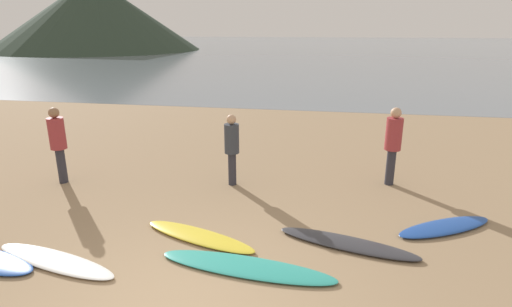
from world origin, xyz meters
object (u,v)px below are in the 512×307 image
at_px(surfboard_2, 199,236).
at_px(person_1, 393,140).
at_px(surfboard_1, 54,261).
at_px(person_0, 58,139).
at_px(surfboard_3, 246,267).
at_px(surfboard_5, 445,227).
at_px(person_2, 232,144).
at_px(surfboard_4, 347,243).

xyz_separation_m(surfboard_2, person_1, (3.38, 3.06, 0.97)).
distance_m(surfboard_1, person_0, 3.62).
height_order(surfboard_3, surfboard_5, surfboard_5).
relative_size(surfboard_1, surfboard_5, 1.17).
bearing_deg(person_2, person_0, -114.66).
bearing_deg(surfboard_4, person_2, 152.25).
bearing_deg(surfboard_5, surfboard_3, 178.96).
relative_size(surfboard_2, person_0, 1.25).
bearing_deg(person_0, surfboard_3, -49.50).
distance_m(surfboard_4, person_1, 3.18).
bearing_deg(person_1, surfboard_3, 74.59).
bearing_deg(surfboard_1, person_1, 51.76).
bearing_deg(person_2, surfboard_1, -61.06).
distance_m(surfboard_1, person_2, 4.07).
xyz_separation_m(surfboard_5, person_1, (-0.68, 2.00, 0.97)).
height_order(surfboard_1, person_0, person_0).
height_order(surfboard_1, surfboard_5, surfboard_5).
bearing_deg(surfboard_1, person_0, 135.69).
bearing_deg(surfboard_5, surfboard_1, 168.80).
height_order(person_0, person_1, person_1).
relative_size(surfboard_1, person_1, 1.31).
bearing_deg(surfboard_4, person_0, 179.79).
bearing_deg(surfboard_3, surfboard_5, 36.20).
relative_size(person_0, person_1, 0.99).
bearing_deg(surfboard_4, person_1, 86.29).
height_order(surfboard_2, person_1, person_1).
distance_m(person_0, person_2, 3.77).
relative_size(surfboard_3, person_1, 1.53).
bearing_deg(person_0, person_2, -11.91).
bearing_deg(person_2, person_1, 67.42).
distance_m(surfboard_2, person_2, 2.59).
bearing_deg(surfboard_5, surfboard_2, 163.73).
bearing_deg(surfboard_3, person_1, 63.60).
bearing_deg(surfboard_3, surfboard_2, 148.52).
bearing_deg(person_1, surfboard_2, 59.48).
bearing_deg(person_2, surfboard_5, 38.38).
xyz_separation_m(surfboard_3, surfboard_5, (3.12, 1.79, 0.01)).
height_order(surfboard_3, surfboard_4, surfboard_4).
bearing_deg(surfboard_2, surfboard_3, -18.79).
distance_m(surfboard_3, person_1, 4.61).
bearing_deg(surfboard_1, person_2, 75.55).
xyz_separation_m(person_0, person_1, (7.11, 1.16, 0.01)).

